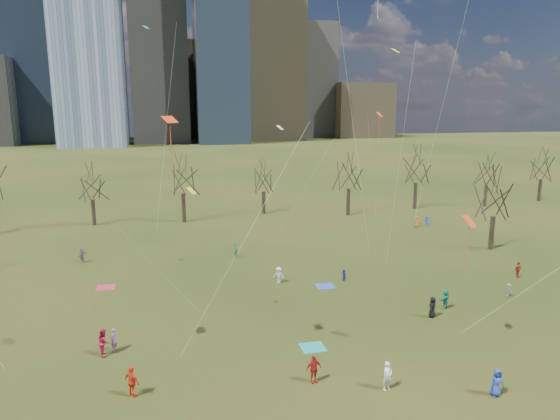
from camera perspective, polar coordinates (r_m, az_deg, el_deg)
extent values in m
plane|color=black|center=(34.70, 4.86, -15.40)|extent=(500.00, 500.00, 0.00)
cube|color=slate|center=(236.38, -13.82, 19.07)|extent=(24.00, 24.00, 95.00)
cube|color=#384C66|center=(228.95, -6.91, 20.83)|extent=(22.00, 22.00, 105.00)
cube|color=#726347|center=(251.17, -1.00, 16.30)|extent=(28.00, 28.00, 72.00)
cube|color=#384C66|center=(254.75, -25.80, 14.32)|extent=(25.00, 25.00, 65.00)
cube|color=slate|center=(271.63, 3.60, 14.45)|extent=(22.00, 22.00, 58.00)
cube|color=#726347|center=(269.78, -10.75, 13.23)|extent=(30.00, 30.00, 48.00)
cube|color=#726347|center=(275.08, 8.95, 11.17)|extent=(30.00, 28.00, 28.00)
cylinder|color=black|center=(72.17, -20.53, -0.23)|extent=(0.52, 0.52, 3.60)
cylinder|color=black|center=(70.65, -10.95, 0.24)|extent=(0.54, 0.54, 4.05)
cylinder|color=black|center=(75.12, -1.88, 0.87)|extent=(0.51, 0.51, 3.38)
cylinder|color=black|center=(74.68, 7.81, 0.93)|extent=(0.54, 0.54, 3.96)
cylinder|color=black|center=(81.51, 15.18, 1.59)|extent=(0.54, 0.54, 4.14)
cylinder|color=black|center=(87.14, 22.42, 1.53)|extent=(0.52, 0.52, 3.51)
cylinder|color=black|center=(96.13, 27.54, 2.03)|extent=(0.53, 0.53, 3.74)
cylinder|color=black|center=(61.00, 23.03, -2.40)|extent=(0.53, 0.53, 3.83)
cube|color=teal|center=(34.65, 3.76, -15.40)|extent=(1.60, 1.50, 0.03)
cube|color=#2646B4|center=(45.45, 5.18, -8.66)|extent=(1.60, 1.50, 0.03)
cube|color=#B0233F|center=(47.58, -19.28, -8.35)|extent=(1.60, 1.50, 0.03)
imported|color=#243D9C|center=(31.61, 23.52, -17.62)|extent=(0.83, 0.58, 1.62)
imported|color=white|center=(30.36, 12.18, -18.04)|extent=(0.72, 0.58, 1.70)
imported|color=maroon|center=(35.18, -19.48, -14.04)|extent=(0.79, 0.96, 1.81)
imported|color=slate|center=(46.90, 24.63, -8.32)|extent=(0.57, 0.83, 1.17)
imported|color=red|center=(30.26, -16.55, -18.29)|extent=(1.05, 1.06, 1.80)
imported|color=#1A795C|center=(42.38, 18.38, -9.65)|extent=(1.51, 1.12, 1.58)
imported|color=black|center=(40.45, 17.03, -10.57)|extent=(0.91, 0.94, 1.62)
imported|color=#86478F|center=(35.61, -18.50, -13.86)|extent=(0.58, 0.68, 1.57)
imported|color=#252192|center=(46.67, 7.29, -7.43)|extent=(0.53, 0.63, 1.14)
imported|color=silver|center=(45.89, -0.16, -7.44)|extent=(1.11, 0.94, 1.49)
imported|color=#A73217|center=(52.34, 25.55, -6.15)|extent=(0.98, 0.64, 1.55)
imported|color=slate|center=(55.68, -21.67, -4.81)|extent=(1.16, 1.43, 1.53)
imported|color=#D75D17|center=(69.04, 15.37, -1.32)|extent=(0.72, 0.85, 1.49)
imported|color=#166632|center=(53.57, -5.06, -4.61)|extent=(0.54, 0.66, 1.58)
imported|color=#263FA5|center=(69.90, 16.42, -1.21)|extent=(0.67, 1.03, 1.51)
imported|color=#B21E19|center=(30.46, 3.88, -17.66)|extent=(1.07, 0.62, 1.72)
plane|color=red|center=(27.55, -12.49, 10.07)|extent=(1.20, 1.16, 0.35)
cylinder|color=silver|center=(26.61, -4.80, -4.75)|extent=(6.40, 4.62, 13.74)
cylinder|color=red|center=(27.63, -12.34, 6.69)|extent=(0.04, 0.04, 2.70)
plane|color=#D3EF25|center=(45.81, 13.05, 17.34)|extent=(0.99, 0.96, 0.37)
cylinder|color=silver|center=(42.84, 13.45, 4.91)|extent=(1.38, 6.04, 19.12)
plane|color=red|center=(32.97, 20.84, -1.21)|extent=(1.20, 1.08, 0.67)
cylinder|color=silver|center=(34.03, 26.72, -7.85)|extent=(5.99, 4.53, 7.46)
cylinder|color=red|center=(33.42, 20.61, -4.34)|extent=(0.04, 0.04, 3.15)
cylinder|color=silver|center=(46.23, 8.41, 9.07)|extent=(6.41, 5.64, 24.74)
cylinder|color=white|center=(50.84, 11.14, 21.80)|extent=(0.04, 0.04, 2.10)
plane|color=blue|center=(59.80, -15.09, 19.53)|extent=(0.99, 0.99, 0.36)
cylinder|color=silver|center=(57.19, -12.93, 8.48)|extent=(3.16, 4.17, 22.94)
plane|color=#FF4115|center=(66.84, 11.31, 10.67)|extent=(1.19, 1.13, 0.61)
cylinder|color=silver|center=(61.54, 10.47, 4.35)|extent=(5.99, 9.98, 13.46)
cylinder|color=#FF4115|center=(66.89, 11.25, 9.14)|extent=(0.04, 0.04, 3.00)
plane|color=#C6E824|center=(35.13, -10.09, 2.20)|extent=(0.87, 0.90, 0.44)
cylinder|color=silver|center=(32.12, -13.55, -6.85)|extent=(4.73, 8.20, 8.71)
cylinder|color=silver|center=(58.57, 18.66, 13.54)|extent=(1.81, 8.65, 33.77)
plane|color=silver|center=(58.86, 0.00, 9.41)|extent=(1.07, 1.05, 0.47)
cylinder|color=silver|center=(55.19, 3.05, 2.96)|extent=(3.68, 9.84, 12.05)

